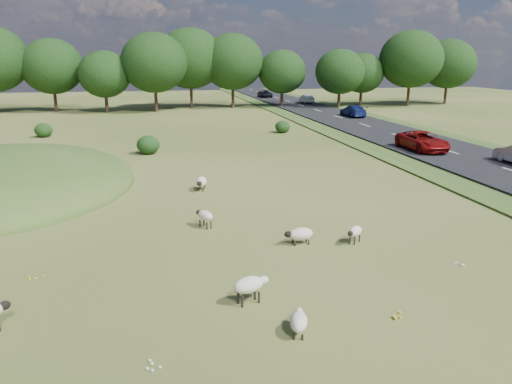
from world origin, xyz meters
TOP-DOWN VIEW (x-y plane):
  - ground at (0.00, 20.00)m, footprint 160.00×160.00m
  - road at (20.00, 30.00)m, footprint 8.00×150.00m
  - treeline at (-1.06, 55.44)m, footprint 96.28×14.66m
  - shrubs at (-3.02, 26.48)m, footprint 24.63×12.56m
  - sheep_0 at (5.05, -1.08)m, footprint 0.94×0.90m
  - sheep_1 at (-0.72, 2.14)m, footprint 0.86×1.11m
  - sheep_2 at (2.83, -0.75)m, footprint 1.24×0.60m
  - sheep_3 at (-0.22, 8.69)m, footprint 0.84×1.38m
  - sheep_4 at (0.83, -7.30)m, footprint 0.73×1.13m
  - sheep_5 at (-0.13, -5.27)m, footprint 1.27×0.82m
  - car_0 at (18.10, 16.60)m, footprint 2.44×5.29m
  - car_1 at (18.10, 72.95)m, footprint 2.11×4.57m
  - car_3 at (21.90, 59.38)m, footprint 1.41×4.05m
  - car_4 at (21.90, 39.92)m, footprint 1.99×4.89m

SIDE VIEW (x-z plane):
  - ground at x=0.00m, z-range 0.00..0.00m
  - road at x=20.00m, z-range 0.00..0.25m
  - sheep_4 at x=0.83m, z-range 0.08..0.71m
  - sheep_2 at x=2.83m, z-range 0.09..0.80m
  - sheep_3 at x=-0.22m, z-range 0.10..0.86m
  - sheep_0 at x=5.05m, z-range 0.14..0.86m
  - sheep_1 at x=-0.72m, z-range 0.16..0.94m
  - sheep_5 at x=-0.13m, z-range 0.17..1.05m
  - shrubs at x=-3.02m, z-range -0.05..1.41m
  - car_1 at x=18.10m, z-range 0.25..1.52m
  - car_3 at x=21.90m, z-range 0.25..1.59m
  - car_4 at x=21.90m, z-range 0.25..1.67m
  - car_0 at x=18.10m, z-range 0.25..1.72m
  - treeline at x=-1.06m, z-range 0.72..12.41m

